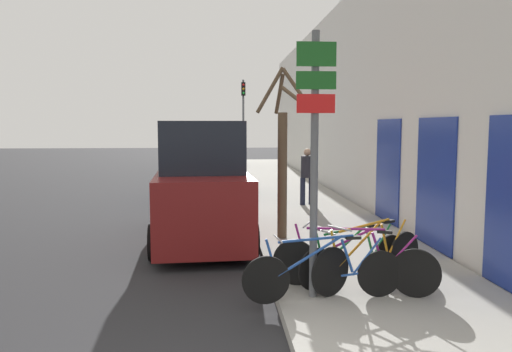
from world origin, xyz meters
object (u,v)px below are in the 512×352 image
object	(u,v)px
signpost	(315,151)
parked_car_0	(202,188)
bicycle_0	(324,272)
traffic_light	(243,113)
bicycle_3	(355,257)
parked_car_3	(210,149)
bicycle_2	(370,258)
street_tree	(283,160)
parked_car_1	(208,168)
bicycle_1	(353,263)
parked_car_2	(209,156)
pedestrian_near	(307,172)

from	to	relation	value
signpost	parked_car_0	size ratio (longest dim) A/B	0.72
bicycle_0	traffic_light	size ratio (longest dim) A/B	0.48
traffic_light	bicycle_3	bearing A→B (deg)	-87.43
bicycle_0	parked_car_3	bearing A→B (deg)	-1.01
bicycle_2	street_tree	xyz separation A→B (m)	(-0.87, 3.09, 1.20)
signpost	bicycle_0	bearing A→B (deg)	-51.17
signpost	street_tree	bearing A→B (deg)	89.36
bicycle_2	parked_car_1	distance (m)	9.95
bicycle_3	traffic_light	distance (m)	17.78
bicycle_2	bicycle_3	bearing A→B (deg)	14.20
parked_car_1	street_tree	world-z (taller)	street_tree
bicycle_1	street_tree	distance (m)	3.59
bicycle_1	bicycle_3	bearing A→B (deg)	4.55
parked_car_2	pedestrian_near	world-z (taller)	parked_car_2
bicycle_2	parked_car_0	bearing A→B (deg)	2.05
bicycle_1	parked_car_0	xyz separation A→B (m)	(-2.21, 3.84, 0.59)
bicycle_1	traffic_light	xyz separation A→B (m)	(-0.65, 17.99, 2.49)
bicycle_0	parked_car_0	xyz separation A→B (m)	(-1.73, 4.18, 0.61)
parked_car_2	signpost	bearing A→B (deg)	-85.59
street_tree	bicycle_3	bearing A→B (deg)	-76.72
parked_car_1	bicycle_2	bearing A→B (deg)	-74.31
signpost	bicycle_0	xyz separation A→B (m)	(0.12, -0.15, -1.58)
bicycle_2	parked_car_0	distance (m)	4.43
bicycle_1	parked_car_3	distance (m)	21.38
bicycle_2	parked_car_3	size ratio (longest dim) A/B	0.42
pedestrian_near	street_tree	bearing A→B (deg)	-124.62
bicycle_2	traffic_light	distance (m)	17.94
traffic_light	parked_car_1	bearing A→B (deg)	-100.81
parked_car_2	street_tree	bearing A→B (deg)	-83.59
pedestrian_near	parked_car_3	bearing A→B (deg)	84.26
signpost	bicycle_2	size ratio (longest dim) A/B	1.81
bicycle_2	parked_car_2	world-z (taller)	parked_car_2
bicycle_2	bicycle_3	xyz separation A→B (m)	(-0.18, 0.16, -0.03)
bicycle_0	parked_car_3	size ratio (longest dim) A/B	0.47
signpost	parked_car_0	xyz separation A→B (m)	(-1.62, 4.03, -0.97)
parked_car_1	parked_car_3	world-z (taller)	parked_car_3
signpost	bicycle_3	distance (m)	1.85
bicycle_0	parked_car_2	distance (m)	15.82
parked_car_0	street_tree	xyz separation A→B (m)	(1.66, -0.50, 0.61)
signpost	bicycle_1	xyz separation A→B (m)	(0.59, 0.19, -1.56)
parked_car_0	parked_car_2	size ratio (longest dim) A/B	1.03
signpost	bicycle_1	distance (m)	1.68
pedestrian_near	parked_car_1	bearing A→B (deg)	123.20
parked_car_3	pedestrian_near	xyz separation A→B (m)	(3.03, -13.69, -0.06)
parked_car_0	parked_car_2	xyz separation A→B (m)	(-0.09, 11.53, -0.02)
parked_car_0	bicycle_0	bearing A→B (deg)	-70.76
parked_car_1	street_tree	distance (m)	6.77
bicycle_3	street_tree	bearing A→B (deg)	-16.19
bicycle_0	parked_car_1	distance (m)	10.36
parked_car_1	bicycle_3	bearing A→B (deg)	-75.07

